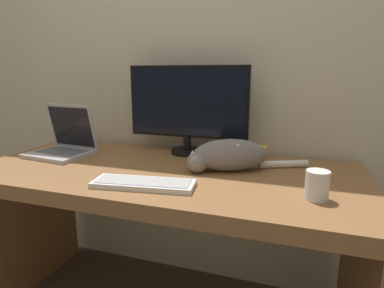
{
  "coord_description": "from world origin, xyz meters",
  "views": [
    {
      "loc": [
        0.55,
        -0.85,
        1.17
      ],
      "look_at": [
        0.14,
        0.34,
        0.89
      ],
      "focal_mm": 30.0,
      "sensor_mm": 36.0,
      "label": 1
    }
  ],
  "objects_px": {
    "monitor": "(187,107)",
    "external_keyboard": "(144,184)",
    "cat": "(229,155)",
    "coffee_mug": "(317,185)",
    "laptop": "(64,145)"
  },
  "relations": [
    {
      "from": "monitor",
      "to": "external_keyboard",
      "type": "height_order",
      "value": "monitor"
    },
    {
      "from": "cat",
      "to": "coffee_mug",
      "type": "xyz_separation_m",
      "value": [
        0.34,
        -0.22,
        -0.02
      ]
    },
    {
      "from": "coffee_mug",
      "to": "laptop",
      "type": "bearing_deg",
      "value": 169.53
    },
    {
      "from": "external_keyboard",
      "to": "coffee_mug",
      "type": "height_order",
      "value": "coffee_mug"
    },
    {
      "from": "monitor",
      "to": "laptop",
      "type": "distance_m",
      "value": 0.66
    },
    {
      "from": "external_keyboard",
      "to": "coffee_mug",
      "type": "relative_size",
      "value": 3.97
    },
    {
      "from": "monitor",
      "to": "laptop",
      "type": "height_order",
      "value": "monitor"
    },
    {
      "from": "monitor",
      "to": "cat",
      "type": "distance_m",
      "value": 0.39
    },
    {
      "from": "monitor",
      "to": "coffee_mug",
      "type": "relative_size",
      "value": 6.34
    },
    {
      "from": "monitor",
      "to": "coffee_mug",
      "type": "bearing_deg",
      "value": -36.4
    },
    {
      "from": "monitor",
      "to": "external_keyboard",
      "type": "bearing_deg",
      "value": -88.73
    },
    {
      "from": "monitor",
      "to": "external_keyboard",
      "type": "distance_m",
      "value": 0.57
    },
    {
      "from": "laptop",
      "to": "external_keyboard",
      "type": "relative_size",
      "value": 0.81
    },
    {
      "from": "coffee_mug",
      "to": "cat",
      "type": "bearing_deg",
      "value": 147.4
    },
    {
      "from": "cat",
      "to": "coffee_mug",
      "type": "bearing_deg",
      "value": -55.86
    }
  ]
}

